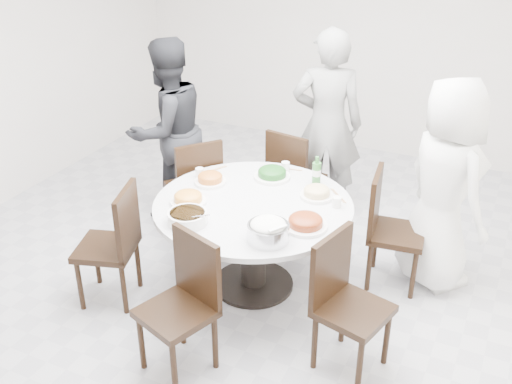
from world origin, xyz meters
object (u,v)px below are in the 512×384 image
at_px(chair_n, 297,177).
at_px(beverage_bottle, 317,171).
at_px(chair_sw, 106,245).
at_px(chair_se, 354,308).
at_px(chair_ne, 397,231).
at_px(chair_s, 176,310).
at_px(diner_right, 445,186).
at_px(rice_bowl, 268,233).
at_px(soup_bowl, 187,218).
at_px(dining_table, 253,245).
at_px(chair_nw, 193,186).
at_px(diner_left, 168,131).
at_px(diner_middle, 327,125).

xyz_separation_m(chair_n, beverage_bottle, (0.39, -0.59, 0.39)).
height_order(chair_sw, chair_se, same).
xyz_separation_m(chair_ne, chair_n, (-1.07, 0.57, 0.00)).
height_order(chair_s, diner_right, diner_right).
xyz_separation_m(rice_bowl, soup_bowl, (-0.61, -0.03, -0.02)).
distance_m(chair_n, chair_sw, 1.90).
distance_m(chair_n, beverage_bottle, 0.81).
bearing_deg(beverage_bottle, chair_se, -57.79).
distance_m(chair_s, chair_se, 1.13).
height_order(dining_table, soup_bowl, soup_bowl).
distance_m(chair_sw, beverage_bottle, 1.71).
xyz_separation_m(dining_table, rice_bowl, (0.32, -0.43, 0.44)).
height_order(chair_ne, chair_nw, same).
xyz_separation_m(chair_se, beverage_bottle, (-0.65, 1.03, 0.39)).
xyz_separation_m(dining_table, chair_sw, (-0.93, -0.61, 0.10)).
bearing_deg(diner_right, diner_left, 42.63).
bearing_deg(chair_s, dining_table, 106.64).
distance_m(dining_table, chair_se, 1.11).
relative_size(diner_left, rice_bowl, 6.04).
bearing_deg(soup_bowl, beverage_bottle, 57.89).
height_order(chair_se, beverage_bottle, beverage_bottle).
distance_m(dining_table, soup_bowl, 0.69).
distance_m(chair_s, beverage_bottle, 1.63).
distance_m(chair_n, soup_bowl, 1.60).
bearing_deg(diner_middle, dining_table, 68.70).
height_order(diner_middle, diner_left, diner_middle).
relative_size(chair_n, chair_nw, 1.00).
height_order(chair_n, chair_s, same).
height_order(chair_ne, diner_middle, diner_middle).
xyz_separation_m(dining_table, chair_se, (0.97, -0.53, 0.10)).
bearing_deg(diner_left, diner_right, 110.48).
height_order(chair_se, rice_bowl, chair_se).
bearing_deg(chair_s, rice_bowl, 78.19).
bearing_deg(chair_se, chair_n, 47.34).
height_order(diner_middle, rice_bowl, diner_middle).
xyz_separation_m(rice_bowl, beverage_bottle, (-0.00, 0.93, 0.06)).
distance_m(chair_s, soup_bowl, 0.70).
bearing_deg(diner_middle, chair_se, 96.39).
relative_size(chair_s, diner_middle, 0.53).
bearing_deg(rice_bowl, chair_nw, 140.71).
bearing_deg(diner_middle, chair_sw, 45.42).
height_order(rice_bowl, soup_bowl, rice_bowl).
bearing_deg(chair_ne, rice_bowl, 137.58).
height_order(dining_table, chair_se, chair_se).
relative_size(chair_ne, chair_nw, 1.00).
height_order(diner_left, rice_bowl, diner_left).
bearing_deg(chair_se, beverage_bottle, 46.82).
bearing_deg(chair_nw, rice_bowl, 89.34).
bearing_deg(soup_bowl, diner_right, 37.27).
relative_size(rice_bowl, soup_bowl, 1.01).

